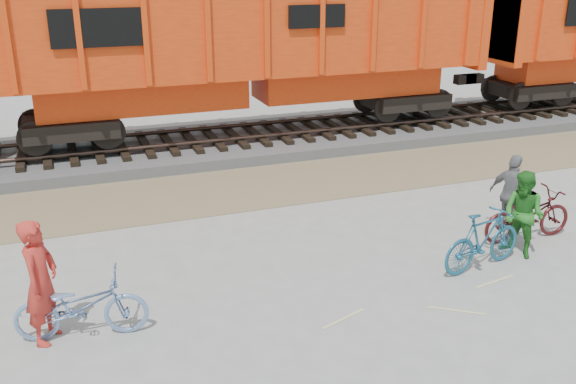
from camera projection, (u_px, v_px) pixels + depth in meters
name	position (u px, v px, depth m)	size (l,w,h in m)	color
ground	(377.00, 285.00, 11.06)	(120.00, 120.00, 0.00)	#9E9E99
gravel_strip	(273.00, 184.00, 15.89)	(120.00, 3.00, 0.02)	#856E52
ballast_bed	(235.00, 143.00, 18.93)	(120.00, 4.00, 0.30)	slate
track	(234.00, 132.00, 18.82)	(120.00, 2.60, 0.24)	black
hopper_car_center	(249.00, 44.00, 18.11)	(14.00, 3.13, 4.65)	black
bicycle_blue	(81.00, 306.00, 9.41)	(0.67, 1.93, 1.02)	#6E8FC0
bicycle_teal	(483.00, 240.00, 11.48)	(0.52, 1.84, 1.11)	#1C5572
bicycle_maroon	(528.00, 215.00, 12.67)	(0.69, 1.97, 1.03)	#441213
person_solo	(41.00, 282.00, 9.18)	(0.69, 0.46, 1.90)	red
person_man	(523.00, 215.00, 11.88)	(0.80, 0.63, 1.65)	#247021
person_woman	(512.00, 195.00, 12.88)	(0.97, 0.40, 1.65)	slate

